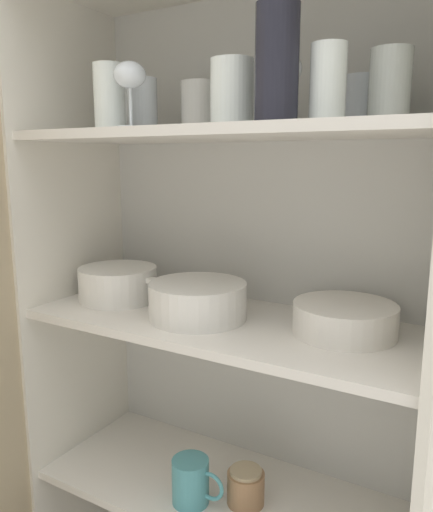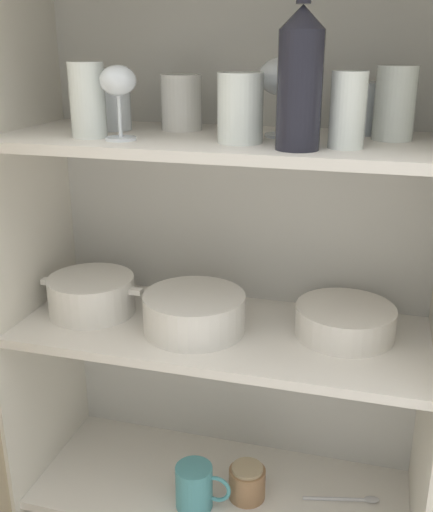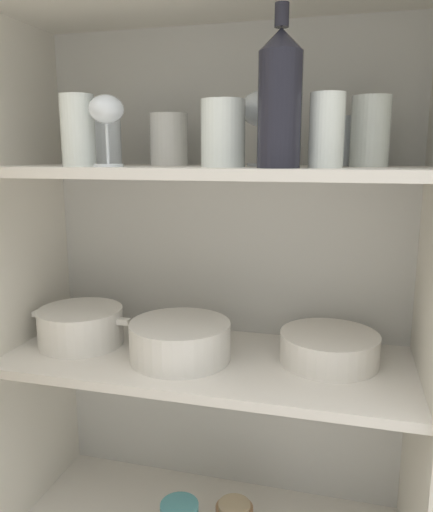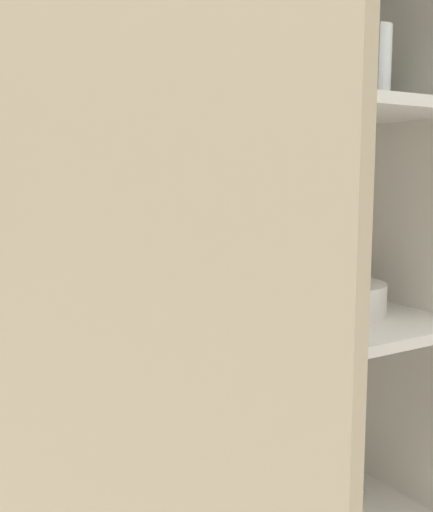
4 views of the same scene
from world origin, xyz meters
The scene contains 21 objects.
cupboard_back_panel centered at (0.00, 0.36, 0.75)m, with size 0.90×0.02×1.50m, color silver.
cupboard_side_left centered at (-0.44, 0.17, 0.75)m, with size 0.02×0.38×1.50m, color silver.
shelf_board_lower centered at (0.00, 0.17, 0.35)m, with size 0.87×0.35×0.02m, color silver.
shelf_board_middle centered at (0.00, 0.17, 0.77)m, with size 0.87×0.35×0.02m, color silver.
shelf_board_upper centered at (0.00, 0.17, 1.17)m, with size 0.87×0.35×0.02m, color silver.
tumbler_glass_0 centered at (-0.24, 0.21, 1.25)m, with size 0.08×0.08×0.12m.
tumbler_glass_1 centered at (-0.24, 0.10, 1.25)m, with size 0.07×0.07×0.14m.
tumbler_glass_2 centered at (0.31, 0.22, 1.25)m, with size 0.07×0.07×0.13m.
tumbler_glass_3 centered at (0.05, 0.12, 1.25)m, with size 0.08×0.08×0.12m.
tumbler_glass_4 centered at (-0.10, 0.25, 1.24)m, with size 0.08×0.08×0.11m.
tumbler_glass_5 centered at (0.24, 0.11, 1.25)m, with size 0.06×0.06×0.13m.
tumbler_glass_6 centered at (0.25, 0.28, 1.23)m, with size 0.08×0.08×0.10m.
wine_glass_0 centered at (0.11, 0.20, 1.29)m, with size 0.09×0.09×0.15m.
wine_glass_1 centered at (-0.17, 0.08, 1.28)m, with size 0.07×0.07×0.13m.
wine_bottle centered at (0.16, 0.07, 1.30)m, with size 0.07×0.07×0.27m.
plate_stack_white centered at (-0.05, 0.15, 0.82)m, with size 0.22×0.22×0.08m.
mixing_bowl_large centered at (0.26, 0.21, 0.81)m, with size 0.21×0.21×0.06m.
casserole_dish centered at (-0.30, 0.18, 0.82)m, with size 0.25×0.19×0.08m.
coffee_mug_primary centered at (-0.04, 0.10, 0.41)m, with size 0.13×0.08×0.10m.
storage_jar centered at (0.07, 0.16, 0.40)m, with size 0.08×0.08×0.08m.
serving_spoon centered at (0.30, 0.21, 0.36)m, with size 0.17×0.05×0.01m.
Camera 2 is at (0.30, -0.95, 1.36)m, focal length 42.00 mm.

